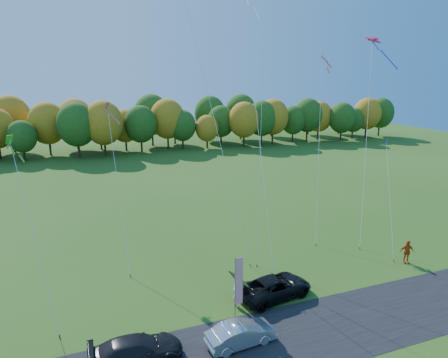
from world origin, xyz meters
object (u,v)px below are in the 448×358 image
object	(u,v)px
person_east	(407,252)
feather_flag	(238,281)
black_suv	(275,287)
silver_sedan	(241,334)

from	to	relation	value
person_east	feather_flag	size ratio (longest dim) A/B	0.46
black_suv	feather_flag	xyz separation A→B (m)	(-3.26, -1.31, 1.81)
person_east	feather_flag	xyz separation A→B (m)	(-15.46, -2.06, 1.58)
person_east	feather_flag	bearing A→B (deg)	-154.24
silver_sedan	person_east	size ratio (longest dim) A/B	2.11
silver_sedan	person_east	world-z (taller)	person_east
black_suv	silver_sedan	xyz separation A→B (m)	(-4.06, -3.72, -0.07)
black_suv	person_east	distance (m)	12.23
silver_sedan	feather_flag	size ratio (longest dim) A/B	0.97
black_suv	feather_flag	world-z (taller)	feather_flag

